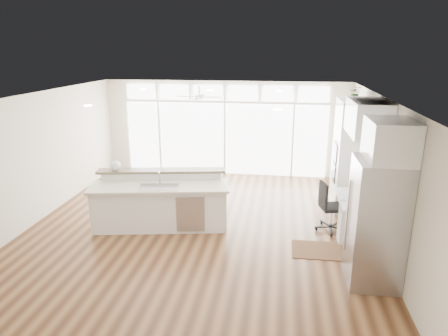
# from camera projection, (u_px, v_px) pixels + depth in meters

# --- Properties ---
(floor) EXTENTS (7.00, 8.00, 0.02)m
(floor) POSITION_uv_depth(u_px,v_px,m) (198.00, 231.00, 8.15)
(floor) COLOR #482A16
(floor) RESTS_ON ground
(ceiling) EXTENTS (7.00, 8.00, 0.02)m
(ceiling) POSITION_uv_depth(u_px,v_px,m) (195.00, 98.00, 7.36)
(ceiling) COLOR silver
(ceiling) RESTS_ON wall_back
(wall_back) EXTENTS (7.00, 0.04, 2.70)m
(wall_back) POSITION_uv_depth(u_px,v_px,m) (225.00, 128.00, 11.55)
(wall_back) COLOR beige
(wall_back) RESTS_ON floor
(wall_front) EXTENTS (7.00, 0.04, 2.70)m
(wall_front) POSITION_uv_depth(u_px,v_px,m) (113.00, 282.00, 3.96)
(wall_front) COLOR beige
(wall_front) RESTS_ON floor
(wall_left) EXTENTS (0.04, 8.00, 2.70)m
(wall_left) POSITION_uv_depth(u_px,v_px,m) (31.00, 161.00, 8.23)
(wall_left) COLOR beige
(wall_left) RESTS_ON floor
(wall_right) EXTENTS (0.04, 8.00, 2.70)m
(wall_right) POSITION_uv_depth(u_px,v_px,m) (384.00, 175.00, 7.28)
(wall_right) COLOR beige
(wall_right) RESTS_ON floor
(glass_wall) EXTENTS (5.80, 0.06, 2.08)m
(glass_wall) POSITION_uv_depth(u_px,v_px,m) (225.00, 139.00, 11.57)
(glass_wall) COLOR white
(glass_wall) RESTS_ON wall_back
(transom_row) EXTENTS (5.90, 0.06, 0.40)m
(transom_row) POSITION_uv_depth(u_px,v_px,m) (225.00, 93.00, 11.19)
(transom_row) COLOR white
(transom_row) RESTS_ON wall_back
(desk_window) EXTENTS (0.04, 0.85, 0.85)m
(desk_window) POSITION_uv_depth(u_px,v_px,m) (379.00, 160.00, 7.51)
(desk_window) COLOR white
(desk_window) RESTS_ON wall_right
(ceiling_fan) EXTENTS (1.16, 1.16, 0.32)m
(ceiling_fan) POSITION_uv_depth(u_px,v_px,m) (199.00, 93.00, 10.15)
(ceiling_fan) COLOR silver
(ceiling_fan) RESTS_ON ceiling
(recessed_lights) EXTENTS (3.40, 3.00, 0.02)m
(recessed_lights) POSITION_uv_depth(u_px,v_px,m) (197.00, 97.00, 7.56)
(recessed_lights) COLOR #F4E4D0
(recessed_lights) RESTS_ON ceiling
(oven_cabinet) EXTENTS (0.64, 1.20, 2.50)m
(oven_cabinet) POSITION_uv_depth(u_px,v_px,m) (350.00, 155.00, 9.06)
(oven_cabinet) COLOR white
(oven_cabinet) RESTS_ON floor
(desk_nook) EXTENTS (0.72, 1.30, 0.76)m
(desk_nook) POSITION_uv_depth(u_px,v_px,m) (355.00, 217.00, 7.89)
(desk_nook) COLOR white
(desk_nook) RESTS_ON floor
(upper_cabinets) EXTENTS (0.64, 1.30, 0.64)m
(upper_cabinets) POSITION_uv_depth(u_px,v_px,m) (368.00, 118.00, 7.32)
(upper_cabinets) COLOR white
(upper_cabinets) RESTS_ON wall_right
(refrigerator) EXTENTS (0.76, 0.90, 2.00)m
(refrigerator) POSITION_uv_depth(u_px,v_px,m) (376.00, 222.00, 6.15)
(refrigerator) COLOR #A7A7AC
(refrigerator) RESTS_ON floor
(fridge_cabinet) EXTENTS (0.64, 0.90, 0.60)m
(fridge_cabinet) POSITION_uv_depth(u_px,v_px,m) (390.00, 140.00, 5.77)
(fridge_cabinet) COLOR white
(fridge_cabinet) RESTS_ON wall_right
(framed_photos) EXTENTS (0.06, 0.22, 0.80)m
(framed_photos) POSITION_uv_depth(u_px,v_px,m) (372.00, 159.00, 8.14)
(framed_photos) COLOR black
(framed_photos) RESTS_ON wall_right
(kitchen_island) EXTENTS (2.95, 1.53, 1.12)m
(kitchen_island) POSITION_uv_depth(u_px,v_px,m) (160.00, 202.00, 8.16)
(kitchen_island) COLOR white
(kitchen_island) RESTS_ON floor
(rug) EXTENTS (0.98, 0.71, 0.01)m
(rug) POSITION_uv_depth(u_px,v_px,m) (319.00, 250.00, 7.35)
(rug) COLOR #361F11
(rug) RESTS_ON floor
(office_chair) EXTENTS (0.64, 0.61, 1.02)m
(office_chair) POSITION_uv_depth(u_px,v_px,m) (332.00, 207.00, 8.04)
(office_chair) COLOR black
(office_chair) RESTS_ON floor
(fishbowl) EXTENTS (0.27, 0.27, 0.21)m
(fishbowl) POSITION_uv_depth(u_px,v_px,m) (115.00, 166.00, 8.32)
(fishbowl) COLOR white
(fishbowl) RESTS_ON kitchen_island
(monitor) EXTENTS (0.11, 0.52, 0.43)m
(monitor) POSITION_uv_depth(u_px,v_px,m) (354.00, 188.00, 7.73)
(monitor) COLOR black
(monitor) RESTS_ON desk_nook
(keyboard) EXTENTS (0.18, 0.36, 0.02)m
(keyboard) POSITION_uv_depth(u_px,v_px,m) (344.00, 198.00, 7.81)
(keyboard) COLOR white
(keyboard) RESTS_ON desk_nook
(potted_plant) EXTENTS (0.30, 0.32, 0.23)m
(potted_plant) POSITION_uv_depth(u_px,v_px,m) (355.00, 94.00, 8.66)
(potted_plant) COLOR #305D27
(potted_plant) RESTS_ON oven_cabinet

